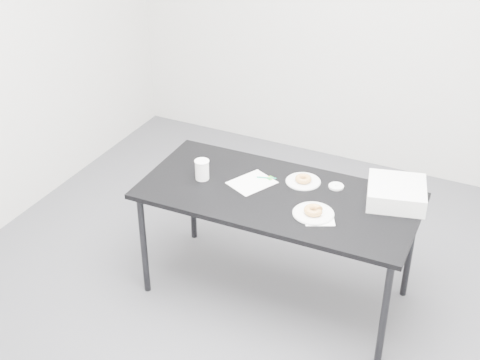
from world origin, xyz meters
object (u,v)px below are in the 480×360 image
at_px(scorecard, 252,183).
at_px(donut_near, 314,210).
at_px(donut_far, 303,179).
at_px(coffee_cup, 202,170).
at_px(plate_far, 303,181).
at_px(pen, 267,178).
at_px(bakery_box, 396,193).
at_px(plate_near, 313,213).
at_px(table, 278,202).

xyz_separation_m(scorecard, donut_near, (0.44, -0.16, 0.03)).
xyz_separation_m(donut_far, coffee_cup, (-0.55, -0.22, 0.04)).
distance_m(scorecard, plate_far, 0.30).
xyz_separation_m(pen, donut_near, (0.38, -0.24, 0.02)).
xyz_separation_m(coffee_cup, bakery_box, (1.09, 0.25, -0.01)).
bearing_deg(plate_far, coffee_cup, -157.99).
relative_size(donut_near, bakery_box, 0.34).
distance_m(plate_near, bakery_box, 0.49).
xyz_separation_m(scorecard, bakery_box, (0.81, 0.17, 0.05)).
distance_m(table, bakery_box, 0.67).
bearing_deg(table, plate_near, -24.61).
xyz_separation_m(donut_far, bakery_box, (0.54, 0.03, 0.03)).
xyz_separation_m(table, bakery_box, (0.62, 0.22, 0.11)).
relative_size(table, donut_far, 16.66).
xyz_separation_m(pen, coffee_cup, (-0.34, -0.16, 0.06)).
bearing_deg(bakery_box, plate_far, 169.13).
relative_size(donut_far, bakery_box, 0.30).
xyz_separation_m(table, scorecard, (-0.19, 0.05, 0.06)).
bearing_deg(table, pen, 134.13).
height_order(scorecard, plate_far, plate_far).
bearing_deg(bakery_box, table, -174.96).
relative_size(table, plate_near, 7.08).
relative_size(scorecard, plate_far, 1.21).
relative_size(plate_far, bakery_box, 0.65).
bearing_deg(table, donut_near, -24.61).
bearing_deg(scorecard, pen, 80.04).
bearing_deg(bakery_box, donut_far, 169.13).
bearing_deg(plate_far, donut_near, -59.70).
xyz_separation_m(table, plate_far, (0.08, 0.19, 0.06)).
xyz_separation_m(table, donut_near, (0.25, -0.11, 0.08)).
distance_m(table, coffee_cup, 0.49).
xyz_separation_m(plate_near, plate_far, (-0.17, 0.30, -0.00)).
xyz_separation_m(plate_near, bakery_box, (0.37, 0.33, 0.05)).
xyz_separation_m(plate_far, coffee_cup, (-0.55, -0.22, 0.06)).
xyz_separation_m(table, plate_near, (0.25, -0.11, 0.06)).
bearing_deg(donut_far, donut_near, -59.70).
relative_size(plate_far, donut_far, 2.13).
bearing_deg(plate_near, bakery_box, 41.62).
bearing_deg(plate_far, table, -113.68).
distance_m(scorecard, plate_near, 0.47).
bearing_deg(scorecard, donut_near, 6.26).
xyz_separation_m(plate_near, donut_far, (-0.17, 0.30, 0.02)).
height_order(donut_near, plate_far, donut_near).
xyz_separation_m(scorecard, plate_far, (0.27, 0.14, 0.00)).
height_order(table, plate_near, plate_near).
xyz_separation_m(scorecard, coffee_cup, (-0.28, -0.08, 0.06)).
bearing_deg(pen, donut_near, -49.07).
height_order(plate_near, plate_far, plate_near).
height_order(donut_far, bakery_box, bakery_box).
bearing_deg(coffee_cup, bakery_box, 13.11).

